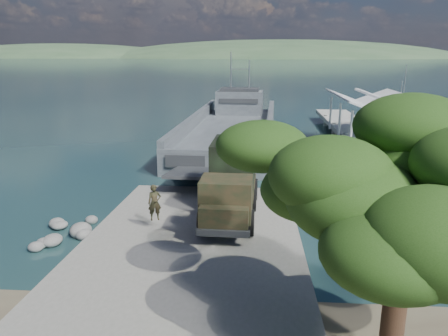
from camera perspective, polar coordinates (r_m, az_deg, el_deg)
ground at (r=21.87m, az=-3.62°, el=-9.06°), size 1400.00×1400.00×0.00m
boat_ramp at (r=20.86m, az=-4.00°, el=-9.56°), size 10.00×18.00×0.50m
shoreline_rocks at (r=23.90m, az=-18.49°, el=-7.69°), size 3.20×5.60×0.90m
distant_headlands at (r=581.75m, az=9.03°, el=14.03°), size 1000.00×240.00×48.00m
pier at (r=40.53m, az=18.67°, el=3.86°), size 6.40×44.00×6.10m
landing_craft at (r=44.29m, az=1.04°, el=4.47°), size 9.44×32.43×9.54m
military_truck at (r=22.98m, az=0.97°, el=-1.62°), size 2.83×8.03×3.68m
soldier at (r=21.70m, az=-9.01°, el=-5.45°), size 0.76×0.63×1.78m
sailboat_near at (r=54.09m, az=22.08°, el=4.91°), size 3.04×6.52×7.65m
sailboat_far at (r=56.39m, az=21.79°, el=5.21°), size 1.48×4.73×5.72m
overhang_tree at (r=12.04m, az=19.96°, el=-0.56°), size 8.07×7.44×7.33m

